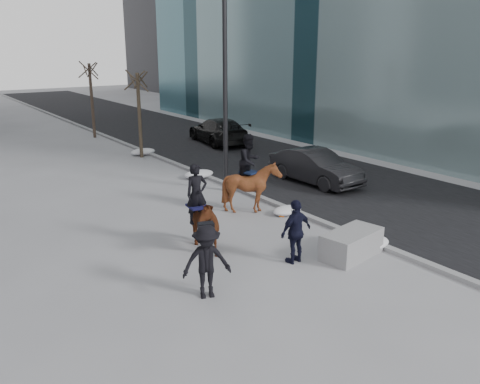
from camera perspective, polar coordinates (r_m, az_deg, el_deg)
ground at (r=14.40m, az=2.74°, el=-6.85°), size 120.00×120.00×0.00m
road at (r=26.06m, az=1.62°, el=3.78°), size 8.00×90.00×0.01m
curb at (r=23.95m, az=-6.12°, el=2.70°), size 0.25×90.00×0.12m
planter at (r=14.36m, az=12.40°, el=-5.72°), size 1.97×1.23×0.73m
car_near at (r=21.50m, az=8.44°, el=2.83°), size 1.65×4.37×1.43m
car_far at (r=30.09m, az=-2.49°, el=6.90°), size 2.83×5.40×1.49m
tree_near at (r=26.48m, az=-11.25°, el=8.89°), size 1.20×1.20×4.76m
tree_far at (r=33.03m, az=-16.32°, el=10.21°), size 1.20×1.20×5.03m
mounted_left at (r=14.28m, az=-4.56°, el=-3.09°), size 1.10×2.02×2.50m
mounted_right at (r=17.51m, az=1.26°, el=1.20°), size 1.76×1.90×2.73m
feeder at (r=13.57m, az=6.29°, el=-4.42°), size 1.06×0.89×1.75m
camera_crew at (r=11.71m, az=-3.77°, el=-7.78°), size 1.28×0.99×1.75m
lamppost at (r=19.51m, az=-1.53°, el=14.36°), size 0.25×1.44×9.09m
snow_piles at (r=20.85m, az=-2.19°, el=1.02°), size 1.36×16.41×0.35m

